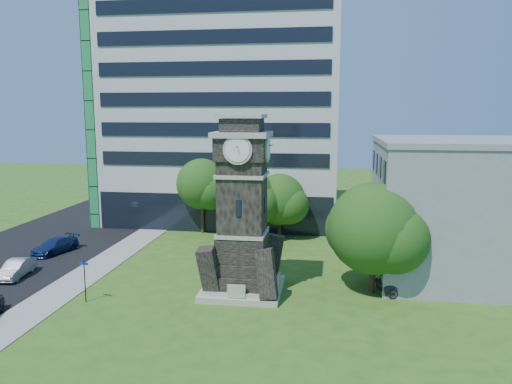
% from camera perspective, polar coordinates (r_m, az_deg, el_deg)
% --- Properties ---
extents(ground, '(160.00, 160.00, 0.00)m').
position_cam_1_polar(ground, '(34.31, -7.16, -12.08)').
color(ground, '#315A19').
rests_on(ground, ground).
extents(sidewalk, '(3.00, 70.00, 0.06)m').
position_cam_1_polar(sidewalk, '(42.04, -17.98, -8.39)').
color(sidewalk, gray).
rests_on(sidewalk, ground).
extents(clock_tower, '(5.40, 5.40, 12.22)m').
position_cam_1_polar(clock_tower, '(34.02, -1.55, -2.90)').
color(clock_tower, '#B9B2A2').
rests_on(clock_tower, ground).
extents(office_tall, '(26.20, 15.11, 28.60)m').
position_cam_1_polar(office_tall, '(57.88, -3.55, 10.99)').
color(office_tall, silver).
rests_on(office_tall, ground).
extents(office_low, '(15.20, 12.20, 10.40)m').
position_cam_1_polar(office_low, '(40.96, 24.15, -1.74)').
color(office_low, gray).
rests_on(office_low, ground).
extents(car_street_mid, '(1.87, 4.12, 1.31)m').
position_cam_1_polar(car_street_mid, '(42.24, -25.73, -7.90)').
color(car_street_mid, '#939499').
rests_on(car_street_mid, ground).
extents(car_street_north, '(3.03, 4.90, 1.33)m').
position_cam_1_polar(car_street_north, '(47.79, -22.01, -5.71)').
color(car_street_north, navy).
rests_on(car_street_north, ground).
extents(car_east_lot, '(5.07, 3.17, 1.31)m').
position_cam_1_polar(car_east_lot, '(36.53, 17.36, -10.01)').
color(car_east_lot, '#444348').
rests_on(car_east_lot, ground).
extents(park_bench, '(1.71, 0.46, 0.88)m').
position_cam_1_polar(park_bench, '(33.29, 0.74, -11.82)').
color(park_bench, black).
rests_on(park_bench, ground).
extents(street_sign, '(0.67, 0.07, 2.80)m').
position_cam_1_polar(street_sign, '(34.85, -19.00, -9.12)').
color(street_sign, black).
rests_on(street_sign, ground).
extents(tree_nw, '(5.74, 5.22, 7.70)m').
position_cam_1_polar(tree_nw, '(51.14, -6.11, 0.69)').
color(tree_nw, '#332114').
rests_on(tree_nw, ground).
extents(tree_nc, '(5.73, 5.21, 6.84)m').
position_cam_1_polar(tree_nc, '(48.11, -0.72, -0.79)').
color(tree_nc, '#332114').
rests_on(tree_nc, ground).
extents(tree_ne, '(5.61, 5.10, 6.38)m').
position_cam_1_polar(tree_ne, '(49.15, 2.79, -1.04)').
color(tree_ne, '#332114').
rests_on(tree_ne, ground).
extents(tree_east, '(6.95, 6.32, 7.69)m').
position_cam_1_polar(tree_east, '(35.03, 13.45, -4.36)').
color(tree_east, '#332114').
rests_on(tree_east, ground).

